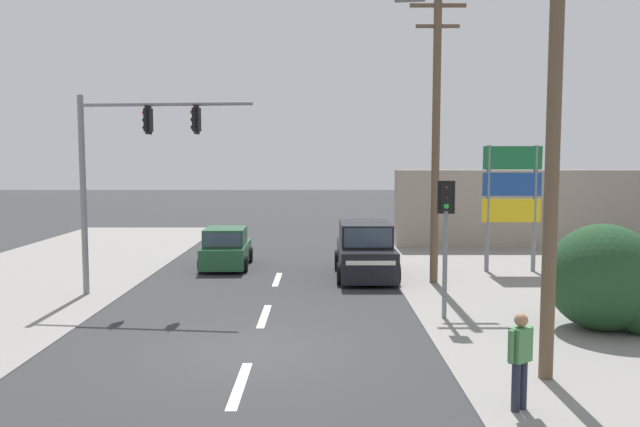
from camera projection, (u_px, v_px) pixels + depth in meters
ground_plane at (252, 351)px, 13.35m from camera, size 140.00×140.00×0.00m
lane_dash_near at (240, 385)px, 11.36m from camera, size 0.20×2.40×0.01m
lane_dash_mid at (265, 316)px, 16.34m from camera, size 0.20×2.40×0.01m
lane_dash_far at (278, 279)px, 21.32m from camera, size 0.20×2.40×0.01m
kerb_right_verge at (626, 326)px, 15.34m from camera, size 10.00×44.00×0.02m
utility_pole_foreground_right at (547, 90)px, 11.21m from camera, size 3.77×0.66×9.95m
utility_pole_midground_right at (436, 133)px, 20.25m from camera, size 1.80×0.26×9.45m
traffic_signal_mast at (124, 158)px, 18.44m from camera, size 5.26×0.72×6.00m
pedestal_signal_right_kerb at (446, 226)px, 15.87m from camera, size 0.44×0.30×3.56m
shopping_plaza_sign at (512, 190)px, 22.51m from camera, size 2.10×0.16×4.60m
roadside_bush at (610, 281)px, 14.86m from camera, size 2.78×2.39×2.57m
shopfront_wall_far at (524, 209)px, 29.13m from camera, size 12.00×1.00×3.60m
suv_oncoming_mid at (366, 251)px, 21.83m from camera, size 2.07×4.54×1.90m
hatchback_crossing_left at (227, 249)px, 23.67m from camera, size 1.86×3.68×1.53m
pedestrian_at_kerb at (521, 356)px, 10.09m from camera, size 0.47×0.39×1.63m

